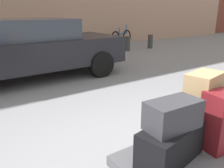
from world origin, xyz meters
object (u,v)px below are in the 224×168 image
(duffel_bag_black_rear_right, at_px, (170,144))
(bicycle_leaning, at_px, (121,38))
(luggage_cart, at_px, (184,158))
(bollard_kerb_far, at_px, (150,41))
(parked_car, at_px, (29,48))
(bollard_kerb_near, at_px, (94,47))
(suitcase_tan_center, at_px, (202,105))
(duffel_bag_charcoal_topmost_pile, at_px, (173,114))
(bollard_kerb_mid, at_px, (127,44))

(duffel_bag_black_rear_right, distance_m, bicycle_leaning, 9.39)
(bicycle_leaning, bearing_deg, luggage_cart, -123.07)
(duffel_bag_black_rear_right, xyz_separation_m, bollard_kerb_far, (5.89, 6.45, -0.20))
(duffel_bag_black_rear_right, distance_m, parked_car, 4.50)
(bollard_kerb_far, bearing_deg, bollard_kerb_near, 180.00)
(bicycle_leaning, height_order, bollard_kerb_far, bicycle_leaning)
(luggage_cart, height_order, suitcase_tan_center, suitcase_tan_center)
(duffel_bag_charcoal_topmost_pile, bearing_deg, luggage_cart, 1.87)
(duffel_bag_black_rear_right, height_order, bollard_kerb_far, duffel_bag_black_rear_right)
(parked_car, relative_size, bollard_kerb_near, 7.31)
(bollard_kerb_mid, distance_m, bollard_kerb_far, 1.28)
(bicycle_leaning, xyz_separation_m, bollard_kerb_mid, (-0.67, -1.32, -0.08))
(bicycle_leaning, bearing_deg, suitcase_tan_center, -121.48)
(parked_car, height_order, bollard_kerb_mid, parked_car)
(bollard_kerb_mid, bearing_deg, duffel_bag_black_rear_right, -125.56)
(duffel_bag_black_rear_right, height_order, parked_car, parked_car)
(bollard_kerb_far, bearing_deg, duffel_bag_charcoal_topmost_pile, -132.42)
(luggage_cart, distance_m, bollard_kerb_far, 8.59)
(bicycle_leaning, distance_m, bollard_kerb_mid, 1.49)
(luggage_cart, xyz_separation_m, suitcase_tan_center, (0.39, 0.14, 0.41))
(duffel_bag_black_rear_right, distance_m, bollard_kerb_far, 8.73)
(luggage_cart, height_order, bollard_kerb_near, bollard_kerb_near)
(bollard_kerb_near, bearing_deg, duffel_bag_charcoal_topmost_pile, -115.08)
(luggage_cart, bearing_deg, bollard_kerb_mid, 55.75)
(suitcase_tan_center, height_order, bollard_kerb_far, suitcase_tan_center)
(parked_car, height_order, bollard_kerb_far, parked_car)
(suitcase_tan_center, xyz_separation_m, duffel_bag_charcoal_topmost_pile, (-0.60, -0.14, 0.10))
(duffel_bag_black_rear_right, height_order, suitcase_tan_center, suitcase_tan_center)
(duffel_bag_charcoal_topmost_pile, xyz_separation_m, bicycle_leaning, (5.28, 7.77, -0.40))
(suitcase_tan_center, distance_m, bollard_kerb_far, 8.24)
(luggage_cart, xyz_separation_m, bollard_kerb_mid, (4.39, 6.45, 0.03))
(parked_car, xyz_separation_m, bollard_kerb_near, (2.92, 1.95, -0.46))
(duffel_bag_black_rear_right, height_order, duffel_bag_charcoal_topmost_pile, duffel_bag_charcoal_topmost_pile)
(bicycle_leaning, xyz_separation_m, bollard_kerb_far, (0.61, -1.32, -0.08))
(bicycle_leaning, distance_m, bollard_kerb_far, 1.46)
(luggage_cart, xyz_separation_m, duffel_bag_black_rear_right, (-0.22, 0.00, 0.23))
(luggage_cart, xyz_separation_m, bicycle_leaning, (5.06, 7.77, 0.10))
(parked_car, xyz_separation_m, bicycle_leaning, (5.18, 3.27, -0.39))
(bicycle_leaning, relative_size, bollard_kerb_mid, 2.80)
(bicycle_leaning, xyz_separation_m, bollard_kerb_near, (-2.26, -1.32, -0.08))
(duffel_bag_charcoal_topmost_pile, height_order, bollard_kerb_near, duffel_bag_charcoal_topmost_pile)
(luggage_cart, bearing_deg, parked_car, 91.53)
(bollard_kerb_near, bearing_deg, bollard_kerb_far, 0.00)
(suitcase_tan_center, relative_size, bollard_kerb_mid, 1.13)
(bollard_kerb_far, bearing_deg, bollard_kerb_mid, 180.00)
(suitcase_tan_center, bearing_deg, bollard_kerb_mid, 47.05)
(duffel_bag_black_rear_right, height_order, bollard_kerb_mid, duffel_bag_black_rear_right)
(luggage_cart, distance_m, bicycle_leaning, 9.28)
(duffel_bag_charcoal_topmost_pile, xyz_separation_m, bollard_kerb_far, (5.89, 6.45, -0.48))
(parked_car, height_order, bollard_kerb_near, parked_car)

